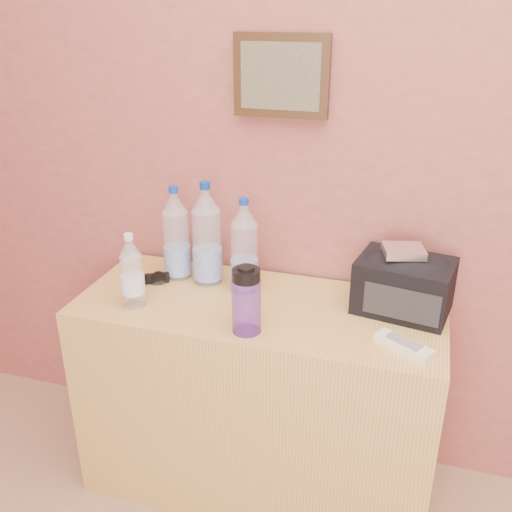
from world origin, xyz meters
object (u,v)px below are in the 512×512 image
Objects in this scene: nalgene_bottle at (246,300)px; toiletry_bag at (404,282)px; dresser at (258,397)px; foil_packet at (404,251)px; pet_large_c at (244,251)px; ac_remote at (404,346)px; sunglasses at (149,279)px; pet_small at (132,275)px; pet_large_a at (207,239)px; pet_large_b at (176,238)px.

nalgene_bottle is 0.50m from toiletry_bag.
foil_packet reaches higher than dresser.
pet_large_c reaches higher than ac_remote.
ac_remote is at bearing -37.82° from sunglasses.
foil_packet is (-0.01, -0.01, 0.11)m from toiletry_bag.
dresser is at bearing -31.73° from sunglasses.
foil_packet is (0.82, 0.06, 0.19)m from sunglasses.
nalgene_bottle is 0.74× the size of toiletry_bag.
pet_small reaches higher than foil_packet.
foil_packet reaches higher than ac_remote.
pet_large_b is (-0.11, 0.01, -0.01)m from pet_large_a.
toiletry_bag is (0.84, 0.07, 0.08)m from sunglasses.
nalgene_bottle is (0.34, -0.28, -0.04)m from pet_large_b.
toiletry_bag is (-0.02, 0.23, 0.08)m from ac_remote.
pet_small is 1.17× the size of nalgene_bottle.
foil_packet reaches higher than nalgene_bottle.
pet_large_a is 0.64m from foil_packet.
sunglasses is at bearing 154.72° from nalgene_bottle.
pet_large_c is 1.15× the size of toiletry_bag.
dresser is 0.61m from pet_small.
ac_remote is 0.24m from toiletry_bag.
pet_large_b is 1.95× the size of ac_remote.
pet_large_b is 1.17× the size of toiletry_bag.
pet_large_b is 0.44m from nalgene_bottle.
pet_small reaches higher than sunglasses.
pet_large_a is at bearing 54.25° from pet_small.
toiletry_bag is at bearing -22.74° from sunglasses.
nalgene_bottle is 0.46m from ac_remote.
pet_small is 1.81× the size of sunglasses.
pet_large_a is at bearing -5.18° from sunglasses.
dresser is 3.62× the size of pet_large_c.
pet_small is 0.18m from sunglasses.
pet_large_a is at bearing 178.33° from foil_packet.
ac_remote is (0.45, 0.04, -0.09)m from nalgene_bottle.
dresser is 3.55× the size of pet_large_b.
sunglasses is (-0.40, 0.03, 0.38)m from dresser.
toiletry_bag is at bearing -0.80° from pet_large_a.
pet_large_b is at bearing 173.20° from pet_large_c.
dresser is 0.52m from pet_large_c.
pet_large_a reaches higher than dresser.
dresser is 6.92× the size of ac_remote.
nalgene_bottle is at bearing -50.18° from pet_large_a.
pet_large_b reaches higher than pet_large_c.
pet_large_a is 0.12m from pet_large_b.
pet_small is at bearing 173.36° from nalgene_bottle.
nalgene_bottle is (0.23, -0.27, -0.05)m from pet_large_a.
foil_packet is at bearing -1.90° from pet_large_b.
pet_large_b is 0.17m from sunglasses.
dresser is 0.49m from nalgene_bottle.
pet_large_c is 0.50m from foil_packet.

